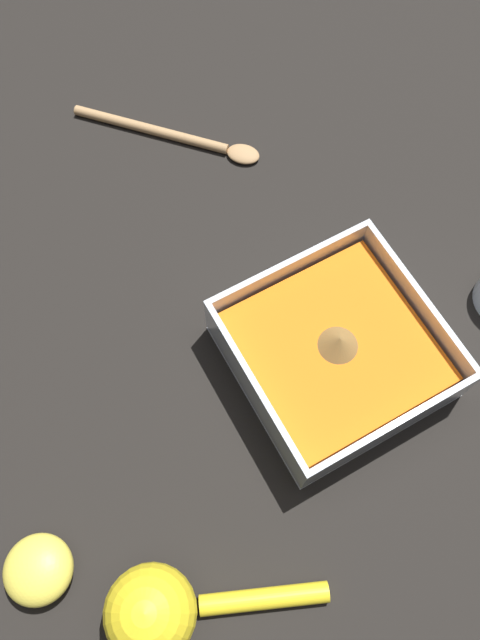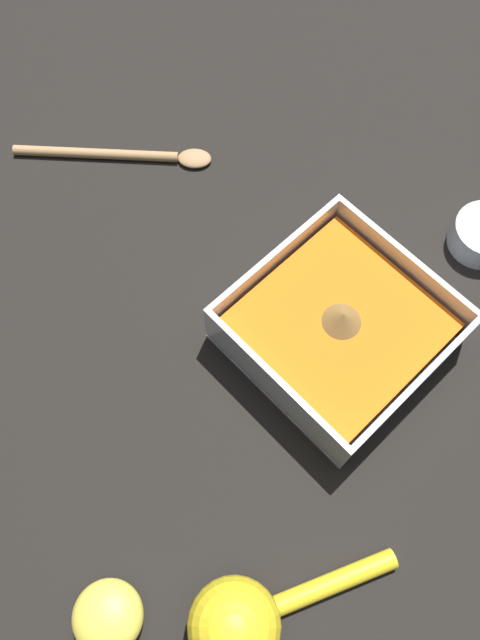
{
  "view_description": "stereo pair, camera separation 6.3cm",
  "coord_description": "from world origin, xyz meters",
  "px_view_note": "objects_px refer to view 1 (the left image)",
  "views": [
    {
      "loc": [
        -0.2,
        -0.14,
        0.62
      ],
      "look_at": [
        -0.08,
        0.08,
        0.04
      ],
      "focal_mm": 35.0,
      "sensor_mm": 36.0,
      "label": 1
    },
    {
      "loc": [
        -0.25,
        -0.1,
        0.62
      ],
      "look_at": [
        -0.08,
        0.08,
        0.04
      ],
      "focal_mm": 35.0,
      "sensor_mm": 36.0,
      "label": 2
    }
  ],
  "objects_px": {
    "lemon_half": "(38,570)",
    "wooden_spoon": "(176,136)",
    "square_dish": "(335,353)",
    "lemon_squeezer": "(159,611)"
  },
  "relations": [
    {
      "from": "lemon_half",
      "to": "wooden_spoon",
      "type": "distance_m",
      "value": 0.5
    },
    {
      "from": "square_dish",
      "to": "lemon_half",
      "type": "distance_m",
      "value": 0.34
    },
    {
      "from": "lemon_squeezer",
      "to": "lemon_half",
      "type": "relative_size",
      "value": 2.96
    },
    {
      "from": "square_dish",
      "to": "lemon_squeezer",
      "type": "bearing_deg",
      "value": -153.79
    },
    {
      "from": "square_dish",
      "to": "wooden_spoon",
      "type": "relative_size",
      "value": 1.03
    },
    {
      "from": "square_dish",
      "to": "lemon_half",
      "type": "relative_size",
      "value": 3.07
    },
    {
      "from": "square_dish",
      "to": "lemon_squeezer",
      "type": "xyz_separation_m",
      "value": [
        -0.26,
        -0.13,
        0.01
      ]
    },
    {
      "from": "lemon_squeezer",
      "to": "wooden_spoon",
      "type": "relative_size",
      "value": 0.99
    },
    {
      "from": "lemon_squeezer",
      "to": "lemon_half",
      "type": "xyz_separation_m",
      "value": [
        -0.08,
        0.08,
        -0.02
      ]
    },
    {
      "from": "lemon_half",
      "to": "wooden_spoon",
      "type": "bearing_deg",
      "value": 49.19
    }
  ]
}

